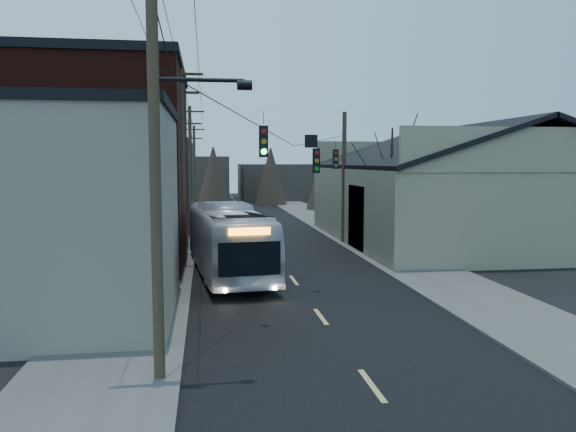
# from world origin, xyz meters

# --- Properties ---
(ground) EXTENTS (160.00, 160.00, 0.00)m
(ground) POSITION_xyz_m (0.00, 0.00, 0.00)
(ground) COLOR black
(ground) RESTS_ON ground
(road_surface) EXTENTS (9.00, 110.00, 0.02)m
(road_surface) POSITION_xyz_m (0.00, 30.00, 0.01)
(road_surface) COLOR black
(road_surface) RESTS_ON ground
(sidewalk_left) EXTENTS (4.00, 110.00, 0.12)m
(sidewalk_left) POSITION_xyz_m (-6.50, 30.00, 0.06)
(sidewalk_left) COLOR #474744
(sidewalk_left) RESTS_ON ground
(sidewalk_right) EXTENTS (4.00, 110.00, 0.12)m
(sidewalk_right) POSITION_xyz_m (6.50, 30.00, 0.06)
(sidewalk_right) COLOR #474744
(sidewalk_right) RESTS_ON ground
(building_clapboard) EXTENTS (8.00, 8.00, 7.00)m
(building_clapboard) POSITION_xyz_m (-9.00, 9.00, 3.50)
(building_clapboard) COLOR slate
(building_clapboard) RESTS_ON ground
(building_brick) EXTENTS (10.00, 12.00, 10.00)m
(building_brick) POSITION_xyz_m (-10.00, 20.00, 5.00)
(building_brick) COLOR black
(building_brick) RESTS_ON ground
(building_left_far) EXTENTS (9.00, 14.00, 7.00)m
(building_left_far) POSITION_xyz_m (-9.50, 36.00, 3.50)
(building_left_far) COLOR #36312B
(building_left_far) RESTS_ON ground
(warehouse) EXTENTS (16.16, 20.60, 7.73)m
(warehouse) POSITION_xyz_m (13.00, 25.00, 2.70)
(warehouse) COLOR gray
(warehouse) RESTS_ON ground
(building_far_left) EXTENTS (10.00, 12.00, 6.00)m
(building_far_left) POSITION_xyz_m (-6.00, 65.00, 3.00)
(building_far_left) COLOR #36312B
(building_far_left) RESTS_ON ground
(building_far_right) EXTENTS (12.00, 14.00, 5.00)m
(building_far_right) POSITION_xyz_m (7.00, 70.00, 2.50)
(building_far_right) COLOR #36312B
(building_far_right) RESTS_ON ground
(bare_tree) EXTENTS (0.40, 0.40, 7.20)m
(bare_tree) POSITION_xyz_m (6.50, 20.00, 3.60)
(bare_tree) COLOR black
(bare_tree) RESTS_ON ground
(utility_lines) EXTENTS (11.24, 45.28, 10.50)m
(utility_lines) POSITION_xyz_m (-3.11, 24.14, 4.95)
(utility_lines) COLOR #382B1E
(utility_lines) RESTS_ON ground
(bus) EXTENTS (3.92, 11.94, 3.27)m
(bus) POSITION_xyz_m (-2.84, 16.05, 1.63)
(bus) COLOR silver
(bus) RESTS_ON ground
(parked_car) EXTENTS (1.95, 4.61, 1.48)m
(parked_car) POSITION_xyz_m (-4.30, 32.92, 0.74)
(parked_car) COLOR #A4A7AB
(parked_car) RESTS_ON ground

